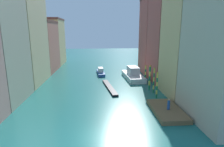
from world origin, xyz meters
The scene contains 16 objects.
ground_plane centered at (0.00, 24.50, 0.00)m, with size 154.00×154.00×0.00m, color #1E6B66.
building_left_2 centered at (-15.47, 22.29, 11.05)m, with size 7.82×12.11×22.07m.
building_left_3 centered at (-15.47, 34.30, 6.84)m, with size 7.82×11.98×13.66m.
building_left_4 centered at (-15.47, 45.71, 7.47)m, with size 7.82×10.98×14.92m.
building_right_1 centered at (15.47, 12.36, 10.67)m, with size 7.82×8.61×21.31m.
building_right_2 centered at (15.47, 21.49, 11.09)m, with size 7.82×9.28×22.15m.
building_right_3 centered at (15.47, 30.55, 9.63)m, with size 7.82×8.67×19.23m.
waterfront_dock centered at (9.45, 5.40, 0.29)m, with size 3.77×7.31×0.58m.
person_on_dock centered at (9.55, 5.11, 1.28)m, with size 0.36×0.36×1.51m.
mooring_pole_0 centered at (9.77, 11.06, 2.25)m, with size 0.31×0.31×4.41m.
mooring_pole_1 centered at (9.95, 13.43, 2.38)m, with size 0.28×0.28×4.67m.
mooring_pole_2 centered at (9.76, 15.51, 2.43)m, with size 0.38×0.38×4.74m.
mooring_pole_3 centered at (10.21, 20.40, 1.98)m, with size 0.34×0.34×3.87m.
vaporetto_white centered at (8.19, 23.93, 0.97)m, with size 4.15×9.93×2.86m.
gondola_black centered at (2.29, 16.95, 0.19)m, with size 2.52×10.22×0.38m.
motorboat_0 centered at (0.72, 29.08, 0.61)m, with size 2.22×6.87×1.72m.
Camera 1 is at (0.30, -17.48, 10.87)m, focal length 29.64 mm.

